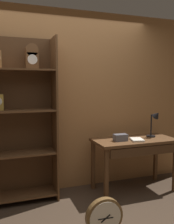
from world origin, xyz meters
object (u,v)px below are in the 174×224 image
Objects in this scene: desk_lamp at (155,120)px; round_clock_large at (104,218)px; open_repair_manual at (137,140)px; workbench at (135,146)px; toolbox_small at (120,138)px.

round_clock_large is (-1.23, -0.95, -0.79)m from desk_lamp.
workbench is at bearing 92.02° from open_repair_manual.
round_clock_large is (-0.63, -0.89, -0.59)m from toolbox_small.
round_clock_large is (-0.86, -0.83, -0.56)m from open_repair_manual.
desk_lamp is at bearing 32.31° from open_repair_manual.
open_repair_manual reaches higher than round_clock_large.
workbench reaches higher than round_clock_large.
workbench is at bearing 46.16° from round_clock_large.
desk_lamp is at bearing 37.72° from round_clock_large.
desk_lamp is 2.19× the size of toolbox_small.
toolbox_small is at bearing 54.77° from round_clock_large.
toolbox_small is 0.44× the size of round_clock_large.
round_clock_large is (-0.87, -0.91, -0.44)m from workbench.
desk_lamp is 0.96× the size of round_clock_large.
open_repair_manual is at bearing -14.78° from toolbox_small.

